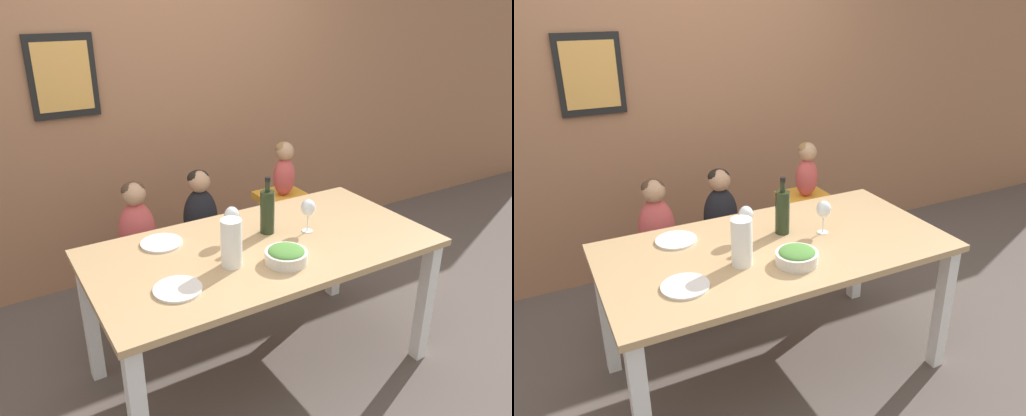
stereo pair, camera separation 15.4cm
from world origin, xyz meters
The scene contains 16 objects.
ground_plane centered at (0.00, 0.00, 0.00)m, with size 14.00×14.00×0.00m, color #564C47.
wall_back centered at (0.00, 1.43, 1.35)m, with size 10.00×0.09×2.70m.
dining_table centered at (0.00, 0.00, 0.68)m, with size 1.78×0.91×0.78m.
chair_far_left centered at (-0.43, 0.72, 0.39)m, with size 0.38×0.41×0.47m.
chair_far_center centered at (-0.02, 0.72, 0.39)m, with size 0.38×0.41×0.47m.
chair_right_highchair centered at (0.61, 0.72, 0.53)m, with size 0.32×0.34×0.68m.
person_child_left centered at (-0.43, 0.73, 0.71)m, with size 0.22×0.19×0.50m.
person_child_center centered at (-0.02, 0.73, 0.71)m, with size 0.22×0.19×0.50m.
person_baby_right centered at (0.61, 0.73, 0.89)m, with size 0.16×0.13×0.38m.
wine_bottle centered at (0.10, 0.11, 0.90)m, with size 0.08×0.08×0.32m.
paper_towel_roll centered at (-0.24, -0.11, 0.90)m, with size 0.10×0.10×0.24m.
wine_glass_near centered at (0.29, 0.01, 0.91)m, with size 0.08×0.08×0.18m.
wine_glass_far centered at (-0.11, 0.13, 0.91)m, with size 0.08×0.08×0.18m.
salad_bowl_large centered at (0.00, -0.21, 0.82)m, with size 0.21×0.21×0.08m.
dinner_plate_front_left centered at (-0.54, -0.18, 0.78)m, with size 0.22×0.22×0.01m.
dinner_plate_back_left centered at (-0.44, 0.27, 0.78)m, with size 0.22×0.22×0.01m.
Camera 2 is at (-1.06, -2.02, 1.95)m, focal length 35.00 mm.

